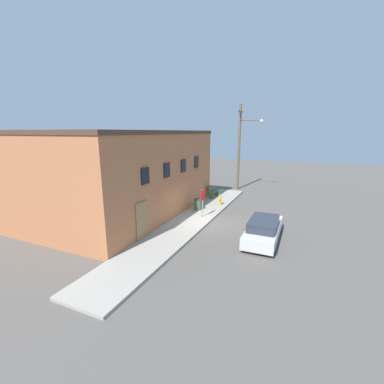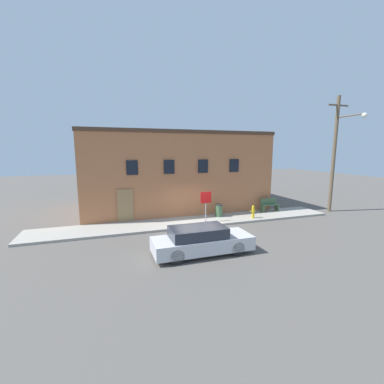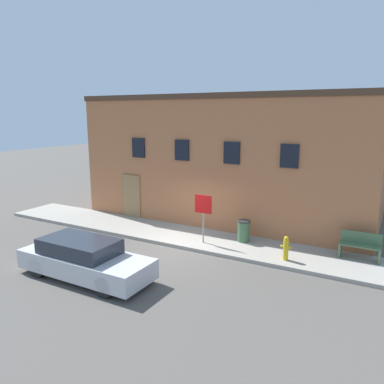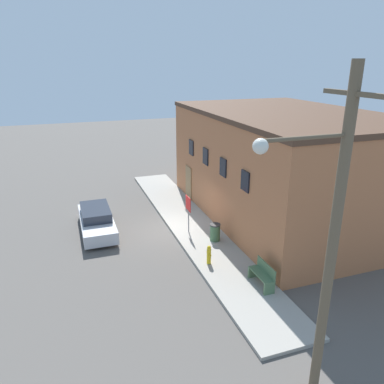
# 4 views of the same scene
# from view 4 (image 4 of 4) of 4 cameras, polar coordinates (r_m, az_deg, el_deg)

# --- Properties ---
(ground_plane) EXTENTS (80.00, 80.00, 0.00)m
(ground_plane) POSITION_cam_4_polar(r_m,az_deg,el_deg) (19.82, -3.36, -5.85)
(ground_plane) COLOR #56514C
(sidewalk) EXTENTS (19.35, 2.45, 0.14)m
(sidewalk) POSITION_cam_4_polar(r_m,az_deg,el_deg) (20.13, -0.01, -5.20)
(sidewalk) COLOR #9E998E
(sidewalk) RESTS_ON ground
(brick_building) EXTENTS (13.55, 8.50, 5.93)m
(brick_building) POSITION_cam_4_polar(r_m,az_deg,el_deg) (21.44, 13.82, 4.02)
(brick_building) COLOR #B26B42
(brick_building) RESTS_ON ground
(fire_hydrant) EXTENTS (0.39, 0.18, 0.85)m
(fire_hydrant) POSITION_cam_4_polar(r_m,az_deg,el_deg) (16.29, 2.59, -9.51)
(fire_hydrant) COLOR gold
(fire_hydrant) RESTS_ON sidewalk
(stop_sign) EXTENTS (0.72, 0.06, 1.91)m
(stop_sign) POSITION_cam_4_polar(r_m,az_deg,el_deg) (18.77, -0.57, -2.39)
(stop_sign) COLOR gray
(stop_sign) RESTS_ON sidewalk
(bench) EXTENTS (1.34, 0.44, 0.93)m
(bench) POSITION_cam_4_polar(r_m,az_deg,el_deg) (15.09, 10.70, -12.30)
(bench) COLOR #4C6B47
(bench) RESTS_ON sidewalk
(trash_bin) EXTENTS (0.51, 0.51, 0.85)m
(trash_bin) POSITION_cam_4_polar(r_m,az_deg,el_deg) (18.30, 3.53, -6.13)
(trash_bin) COLOR #426642
(trash_bin) RESTS_ON sidewalk
(utility_pole) EXTENTS (1.80, 2.37, 8.46)m
(utility_pole) POSITION_cam_4_polar(r_m,az_deg,el_deg) (9.29, 20.14, -6.52)
(utility_pole) COLOR brown
(utility_pole) RESTS_ON ground
(parked_car) EXTENTS (4.47, 1.61, 1.25)m
(parked_car) POSITION_cam_4_polar(r_m,az_deg,el_deg) (20.10, -14.35, -4.19)
(parked_car) COLOR black
(parked_car) RESTS_ON ground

